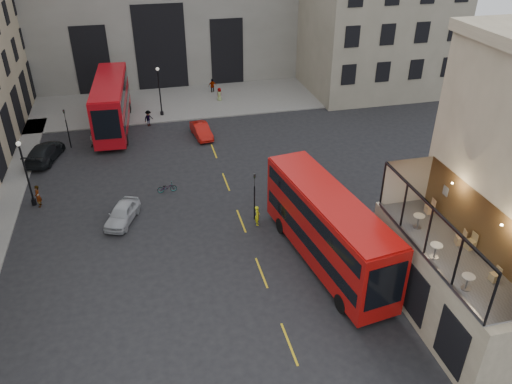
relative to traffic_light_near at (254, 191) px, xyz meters
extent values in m
plane|color=black|center=(1.00, -12.00, -2.42)|extent=(140.00, 140.00, 0.00)
cube|color=black|center=(5.98, -12.00, -0.42)|extent=(0.08, 9.20, 3.00)
cube|color=brown|center=(8.97, -12.00, 3.62)|extent=(0.04, 10.00, 2.90)
cube|color=beige|center=(7.50, -7.00, 3.62)|extent=(3.00, 0.04, 2.90)
cube|color=black|center=(7.50, -12.00, 5.08)|extent=(3.00, 10.00, 0.04)
cube|color=slate|center=(6.00, -12.00, 2.28)|extent=(0.12, 10.00, 0.18)
cube|color=black|center=(6.00, -12.00, 5.03)|extent=(0.12, 10.00, 0.10)
cube|color=beige|center=(8.92, -8.80, 3.78)|extent=(0.04, 0.45, 0.55)
cylinder|color=#FFD899|center=(8.30, -14.00, 5.03)|extent=(0.12, 0.12, 0.05)
cylinder|color=#FFD899|center=(8.30, -10.00, 5.03)|extent=(0.12, 0.12, 0.05)
cube|color=#C1B190|center=(7.50, -12.00, -0.17)|extent=(3.00, 11.00, 4.50)
cube|color=slate|center=(7.50, -12.00, 2.12)|extent=(3.00, 10.00, 0.10)
cube|color=gray|center=(-4.00, 36.00, 6.58)|extent=(34.00, 10.00, 18.00)
cube|color=black|center=(-4.00, 30.96, 2.58)|extent=(6.00, 0.12, 10.00)
cube|color=black|center=(-12.00, 30.96, 1.58)|extent=(4.00, 0.12, 8.00)
cube|color=black|center=(4.00, 30.96, 1.58)|extent=(4.00, 0.12, 8.00)
cube|color=slate|center=(-5.00, 26.00, -2.36)|extent=(40.00, 12.00, 0.12)
cylinder|color=black|center=(0.00, 0.00, -1.02)|extent=(0.10, 0.10, 2.80)
imported|color=black|center=(0.00, 0.00, 0.88)|extent=(0.16, 0.20, 1.00)
cylinder|color=black|center=(-14.00, 16.00, -1.02)|extent=(0.10, 0.10, 2.80)
imported|color=black|center=(-14.00, 16.00, 0.88)|extent=(0.16, 0.20, 1.00)
cylinder|color=black|center=(-16.00, 6.00, 0.08)|extent=(0.14, 0.14, 5.00)
cylinder|color=black|center=(-16.00, 6.00, -2.17)|extent=(0.36, 0.36, 0.50)
sphere|color=silver|center=(-16.00, 6.00, 2.73)|extent=(0.36, 0.36, 0.36)
cylinder|color=black|center=(-5.00, 22.00, 0.08)|extent=(0.14, 0.14, 5.00)
cylinder|color=black|center=(-5.00, 22.00, -2.17)|extent=(0.36, 0.36, 0.50)
sphere|color=silver|center=(-5.00, 22.00, 2.73)|extent=(0.36, 0.36, 0.36)
cube|color=#AB0E0B|center=(3.26, -5.85, 0.24)|extent=(4.54, 12.74, 4.42)
cube|color=black|center=(3.26, -5.85, -0.38)|extent=(4.49, 12.08, 0.91)
cube|color=black|center=(3.26, -5.85, 1.60)|extent=(4.49, 12.08, 0.91)
cube|color=#AB0E0B|center=(3.26, -5.85, 2.48)|extent=(4.39, 12.48, 0.14)
cylinder|color=black|center=(1.42, -2.08, -1.86)|extent=(0.47, 1.17, 1.13)
cylinder|color=black|center=(3.99, -1.72, -1.86)|extent=(0.47, 1.17, 1.13)
cylinder|color=black|center=(2.58, -10.35, -1.86)|extent=(0.47, 1.17, 1.13)
cylinder|color=black|center=(5.15, -9.99, -1.86)|extent=(0.47, 1.17, 1.13)
cube|color=#AB0B13|center=(-9.94, 19.80, 0.27)|extent=(3.58, 12.75, 4.47)
cube|color=black|center=(-9.94, 19.80, -0.36)|extent=(3.58, 12.07, 0.92)
cube|color=black|center=(-9.94, 19.80, 1.64)|extent=(3.58, 12.07, 0.92)
cube|color=#AB0B13|center=(-9.94, 19.80, 2.54)|extent=(3.45, 12.50, 0.14)
cylinder|color=black|center=(-11.02, 23.90, -1.85)|extent=(0.39, 1.16, 1.15)
cylinder|color=black|center=(-8.40, 23.75, -1.85)|extent=(0.39, 1.16, 1.15)
cylinder|color=black|center=(-11.50, 15.46, -1.85)|extent=(0.39, 1.16, 1.15)
cylinder|color=black|center=(-8.88, 15.32, -1.85)|extent=(0.39, 1.16, 1.15)
imported|color=#A9ACB1|center=(-9.37, 2.01, -1.74)|extent=(2.98, 4.30, 1.36)
imported|color=#AE110A|center=(-1.64, 15.50, -1.76)|extent=(1.92, 4.19, 1.33)
imported|color=black|center=(-16.00, 13.79, -1.66)|extent=(3.41, 5.66, 1.54)
imported|color=gray|center=(-5.88, 5.51, -2.02)|extent=(1.57, 0.59, 0.81)
imported|color=#EBF519|center=(0.04, -0.68, -1.67)|extent=(0.46, 0.61, 1.52)
imported|color=gray|center=(-11.82, 15.59, -1.65)|extent=(0.76, 0.59, 1.56)
imported|color=gray|center=(-6.51, 19.60, -1.60)|extent=(1.21, 1.14, 1.64)
imported|color=gray|center=(1.55, 28.00, -1.56)|extent=(1.03, 0.45, 1.73)
imported|color=gray|center=(1.86, 25.00, -1.64)|extent=(0.91, 0.88, 1.58)
imported|color=gray|center=(-15.54, 5.65, -1.53)|extent=(0.46, 0.67, 1.78)
cylinder|color=beige|center=(6.62, -14.73, 2.92)|extent=(0.61, 0.61, 0.04)
cylinder|color=slate|center=(6.62, -14.73, 2.55)|extent=(0.08, 0.08, 0.71)
cylinder|color=slate|center=(6.62, -14.73, 2.19)|extent=(0.45, 0.45, 0.03)
cylinder|color=beige|center=(6.45, -12.26, 2.94)|extent=(0.63, 0.63, 0.04)
cylinder|color=slate|center=(6.45, -12.26, 2.56)|extent=(0.08, 0.08, 0.73)
cylinder|color=slate|center=(6.45, -12.26, 2.19)|extent=(0.46, 0.46, 0.03)
cylinder|color=white|center=(6.98, -9.62, 2.94)|extent=(0.63, 0.63, 0.04)
cylinder|color=slate|center=(6.98, -9.62, 2.56)|extent=(0.08, 0.08, 0.73)
cylinder|color=slate|center=(6.98, -9.62, 2.19)|extent=(0.46, 0.46, 0.03)
cube|color=tan|center=(8.25, -14.53, 2.38)|extent=(0.41, 0.41, 0.41)
cube|color=tan|center=(8.42, -14.52, 2.76)|extent=(0.07, 0.38, 0.36)
cube|color=tan|center=(8.65, -11.99, 2.41)|extent=(0.49, 0.49, 0.48)
cube|color=tan|center=(8.85, -11.98, 2.87)|extent=(0.08, 0.45, 0.43)
cube|color=tan|center=(8.34, -11.54, 2.40)|extent=(0.52, 0.52, 0.46)
cube|color=tan|center=(8.53, -11.59, 2.84)|extent=(0.15, 0.42, 0.41)
cube|color=#DDAF7F|center=(8.39, -8.43, 2.41)|extent=(0.46, 0.46, 0.47)
cube|color=#DDAF7F|center=(8.59, -8.44, 2.85)|extent=(0.07, 0.44, 0.41)
camera|label=1|loc=(-7.13, -29.68, 17.94)|focal=35.00mm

